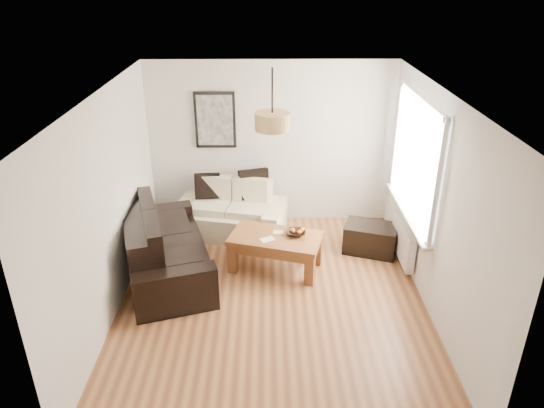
{
  "coord_description": "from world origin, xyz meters",
  "views": [
    {
      "loc": [
        -0.06,
        -5.22,
        3.81
      ],
      "look_at": [
        0.0,
        0.6,
        1.05
      ],
      "focal_mm": 33.04,
      "sensor_mm": 36.0,
      "label": 1
    }
  ],
  "objects_px": {
    "coffee_table": "(276,252)",
    "ottoman": "(370,238)",
    "sofa_leather": "(166,244)",
    "loveseat_cream": "(231,209)"
  },
  "relations": [
    {
      "from": "sofa_leather",
      "to": "ottoman",
      "type": "xyz_separation_m",
      "value": [
        2.88,
        0.55,
        -0.23
      ]
    },
    {
      "from": "sofa_leather",
      "to": "coffee_table",
      "type": "height_order",
      "value": "sofa_leather"
    },
    {
      "from": "coffee_table",
      "to": "ottoman",
      "type": "xyz_separation_m",
      "value": [
        1.4,
        0.44,
        -0.04
      ]
    },
    {
      "from": "coffee_table",
      "to": "ottoman",
      "type": "height_order",
      "value": "coffee_table"
    },
    {
      "from": "loveseat_cream",
      "to": "coffee_table",
      "type": "xyz_separation_m",
      "value": [
        0.68,
        -1.04,
        -0.15
      ]
    },
    {
      "from": "sofa_leather",
      "to": "coffee_table",
      "type": "relative_size",
      "value": 1.68
    },
    {
      "from": "loveseat_cream",
      "to": "ottoman",
      "type": "xyz_separation_m",
      "value": [
        2.08,
        -0.61,
        -0.19
      ]
    },
    {
      "from": "sofa_leather",
      "to": "loveseat_cream",
      "type": "bearing_deg",
      "value": -51.92
    },
    {
      "from": "coffee_table",
      "to": "ottoman",
      "type": "distance_m",
      "value": 1.47
    },
    {
      "from": "sofa_leather",
      "to": "coffee_table",
      "type": "xyz_separation_m",
      "value": [
        1.48,
        0.11,
        -0.19
      ]
    }
  ]
}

